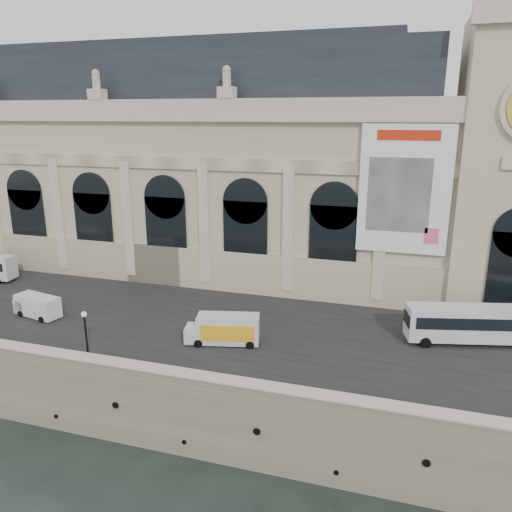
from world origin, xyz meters
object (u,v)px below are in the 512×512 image
Objects in this scene: van_c at (36,306)px; lamp_right at (86,337)px; box_truck at (224,329)px; bus_right at (473,323)px.

van_c is 1.18× the size of lamp_right.
box_truck reaches higher than van_c.
lamp_right is at bearing -145.21° from box_truck.
bus_right is 22.77m from box_truck.
bus_right is at bearing 16.92° from box_truck.
box_truck is at bearing -0.76° from van_c.
bus_right reaches higher than box_truck.
van_c is at bearing -171.56° from bus_right.
lamp_right is (-9.79, -6.81, 0.92)m from box_truck.
van_c is 21.01m from box_truck.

